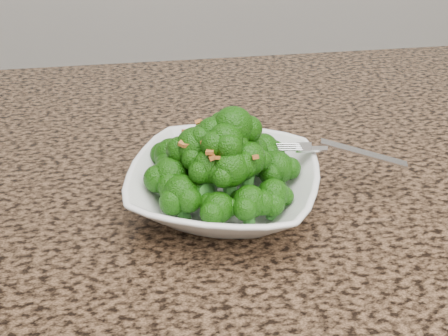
{
  "coord_description": "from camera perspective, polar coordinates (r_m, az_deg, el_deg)",
  "views": [
    {
      "loc": [
        -0.22,
        -0.15,
        1.27
      ],
      "look_at": [
        -0.15,
        0.36,
        0.95
      ],
      "focal_mm": 45.0,
      "sensor_mm": 36.0,
      "label": 1
    }
  ],
  "objects": [
    {
      "name": "bowl",
      "position": [
        0.62,
        -0.0,
        -1.96
      ],
      "size": [
        0.26,
        0.26,
        0.05
      ],
      "primitive_type": "imported",
      "rotation": [
        0.0,
        0.0,
        -0.32
      ],
      "color": "white",
      "rests_on": "granite_counter"
    },
    {
      "name": "garlic_topping",
      "position": [
        0.57,
        0.0,
        6.72
      ],
      "size": [
        0.11,
        0.11,
        0.01
      ],
      "primitive_type": null,
      "color": "#B86B2C",
      "rests_on": "broccoli_pile"
    },
    {
      "name": "granite_counter",
      "position": [
        0.63,
        14.25,
        -6.78
      ],
      "size": [
        1.64,
        1.04,
        0.03
      ],
      "primitive_type": "cube",
      "color": "brown",
      "rests_on": "cabinet"
    },
    {
      "name": "broccoli_pile",
      "position": [
        0.58,
        0.0,
        3.14
      ],
      "size": [
        0.18,
        0.18,
        0.07
      ],
      "primitive_type": null,
      "color": "#1A580A",
      "rests_on": "bowl"
    },
    {
      "name": "fork",
      "position": [
        0.64,
        9.9,
        1.93
      ],
      "size": [
        0.17,
        0.08,
        0.01
      ],
      "primitive_type": null,
      "rotation": [
        0.0,
        0.0,
        -0.32
      ],
      "color": "silver",
      "rests_on": "bowl"
    }
  ]
}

